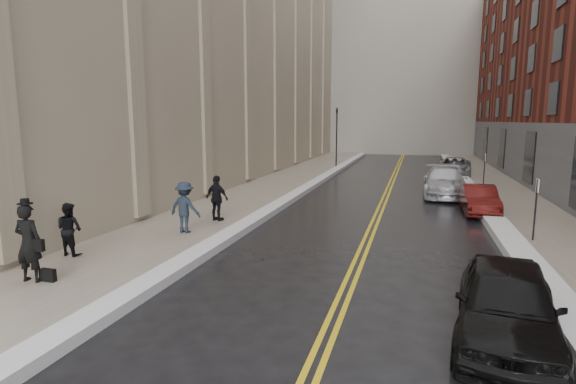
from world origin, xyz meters
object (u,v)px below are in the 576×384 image
Objects in this scene: car_maroon at (479,200)px; pedestrian_b at (185,207)px; pedestrian_main at (29,243)px; pedestrian_a at (69,229)px; pedestrian_c at (217,198)px; car_silver_near at (445,182)px; car_silver_far at (454,167)px; car_black at (507,304)px.

pedestrian_b reaches higher than car_maroon.
pedestrian_a is (-0.69, 2.12, -0.19)m from pedestrian_main.
pedestrian_b is at bearing 97.73° from pedestrian_c.
pedestrian_a is (-11.39, -15.24, 0.15)m from car_silver_near.
car_silver_near is 19.03m from pedestrian_a.
pedestrian_b is at bearing -128.32° from car_silver_near.
pedestrian_main reaches higher than car_silver_far.
car_silver_far is 3.21× the size of pedestrian_a.
car_black is 10.99m from pedestrian_b.
car_maroon is at bearing 92.98° from car_black.
car_black is 26.78m from car_silver_far.
car_silver_far is 27.83m from pedestrian_a.
car_black is 0.87× the size of car_silver_far.
pedestrian_a is 0.86× the size of pedestrian_b.
car_silver_far is at bearing -102.22° from pedestrian_c.
pedestrian_c reaches higher than car_silver_near.
pedestrian_a is (-12.60, -24.81, 0.24)m from car_silver_far.
car_black is at bearing -89.25° from car_silver_near.
pedestrian_a reaches higher than car_silver_near.
car_black is 1.14× the size of car_maroon.
pedestrian_main is at bearing -121.42° from car_silver_near.
pedestrian_c is (-9.13, -9.78, 0.27)m from car_silver_near.
car_silver_near is at bearing -122.28° from pedestrian_b.
pedestrian_a is 5.91m from pedestrian_c.
car_maroon is 1.97× the size of pedestrian_main.
car_silver_near is 3.45× the size of pedestrian_a.
car_silver_far is at bearing 82.95° from car_silver_near.
car_maroon is at bearing -138.21° from pedestrian_main.
pedestrian_a reaches higher than car_black.
pedestrian_c is at bearing 149.15° from car_black.
car_maroon is at bearing -75.40° from car_silver_near.
pedestrian_c is (1.56, 7.59, -0.07)m from pedestrian_main.
car_maroon is 16.43m from pedestrian_a.
car_silver_near is 20.40m from pedestrian_main.
car_black is 10.87m from pedestrian_main.
pedestrian_main reaches higher than car_maroon.
pedestrian_c reaches higher than pedestrian_a.
car_black is at bearing 157.07° from pedestrian_b.
pedestrian_main is at bearing 83.35° from pedestrian_b.
pedestrian_b is 1.01× the size of pedestrian_c.
pedestrian_main is 5.66m from pedestrian_b.
car_silver_near is 13.38m from pedestrian_c.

